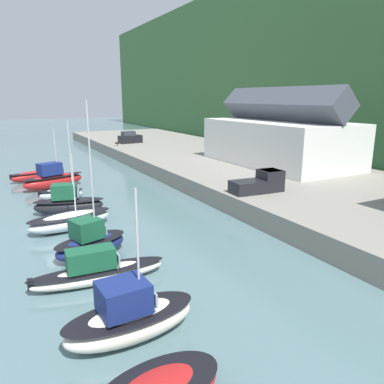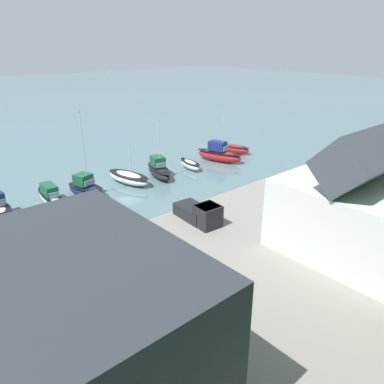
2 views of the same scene
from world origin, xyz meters
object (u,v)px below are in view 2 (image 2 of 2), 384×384
Objects in this scene: moored_boat_2 at (190,165)px; pickup_truck_0 at (200,213)px; moored_boat_5 at (85,188)px; moored_boat_6 at (51,197)px; dog_on_quay at (379,141)px; moored_boat_3 at (159,170)px; moored_boat_0 at (234,148)px; moored_boat_4 at (129,178)px; moored_boat_1 at (219,154)px.

pickup_truck_0 reaches higher than moored_boat_2.
moored_boat_6 is (3.73, -0.53, -0.23)m from moored_boat_5.
moored_boat_5 is 11.05× the size of dog_on_quay.
dog_on_quay is at bearing 170.81° from moored_boat_3.
moored_boat_0 is at bearing -175.91° from moored_boat_6.
dog_on_quay is at bearing 146.50° from moored_boat_4.
moored_boat_5 reaches higher than moored_boat_6.
moored_boat_6 is 1.55× the size of pickup_truck_0.
moored_boat_2 is 0.90× the size of pickup_truck_0.
moored_boat_1 is 5.43m from moored_boat_2.
dog_on_quay reaches higher than moored_boat_0.
moored_boat_3 is (5.15, -0.19, 0.38)m from moored_boat_2.
moored_boat_4 is 16.41m from pickup_truck_0.
moored_boat_1 is 1.65× the size of moored_boat_2.
pickup_truck_0 is at bearing 23.02° from moored_boat_1.
moored_boat_5 reaches higher than pickup_truck_0.
moored_boat_0 is 6.27× the size of dog_on_quay.
dog_on_quay is (-40.85, 14.41, 1.24)m from moored_boat_5.
moored_boat_6 is (13.63, -0.96, -0.29)m from moored_boat_3.
moored_boat_1 is 14.71m from moored_boat_4.
moored_boat_6 reaches higher than moored_boat_0.
moored_boat_5 is at bearing -9.26° from moored_boat_4.
moored_boat_4 is 0.69× the size of moored_boat_5.
moored_boat_4 is (4.13, -0.59, -0.28)m from moored_boat_3.
moored_boat_6 is (29.10, 0.41, 0.04)m from moored_boat_0.
dog_on_quay is at bearing 143.14° from moored_boat_5.
dog_on_quay is at bearing 122.57° from moored_boat_0.
dog_on_quay is (-20.40, 13.71, 1.09)m from moored_boat_1.
pickup_truck_0 is at bearing 69.35° from moored_boat_4.
moored_boat_4 reaches higher than pickup_truck_0.
pickup_truck_0 is at bearing 83.32° from moored_boat_5.
moored_boat_3 reaches higher than moored_boat_0.
moored_boat_4 is 7.65× the size of dog_on_quay.
moored_boat_2 is 9.30m from moored_boat_4.
moored_boat_6 is at bearing -11.85° from moored_boat_0.
moored_boat_2 is at bearing 179.77° from moored_boat_6.
moored_boat_2 is 15.06m from moored_boat_5.
moored_boat_2 is 19.55m from pickup_truck_0.
moored_boat_1 is 23.18m from pickup_truck_0.
moored_boat_5 is at bearing 12.67° from moored_boat_3.
moored_boat_1 is 0.90× the size of moored_boat_3.
moored_boat_3 is 4.18m from moored_boat_4.
moored_boat_6 is at bearing -13.13° from moored_boat_4.
moored_boat_2 is 0.58× the size of moored_boat_6.
moored_boat_4 is 38.01m from dog_on_quay.
pickup_truck_0 reaches higher than moored_boat_6.
moored_boat_6 is 8.51× the size of dog_on_quay.
moored_boat_0 is 29.10m from moored_boat_6.
moored_boat_5 is (15.05, -0.62, 0.33)m from moored_boat_2.
moored_boat_3 is 1.08× the size of moored_boat_6.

